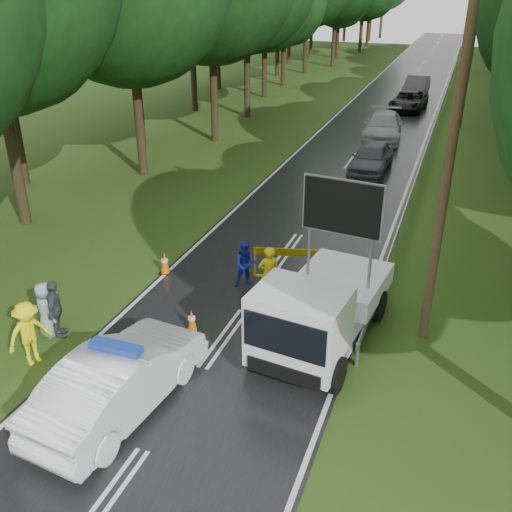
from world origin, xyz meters
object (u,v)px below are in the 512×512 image
at_px(police_sedan, 120,380).
at_px(barrier, 294,256).
at_px(queue_car_first, 371,158).
at_px(queue_car_fourth, 416,86).
at_px(queue_car_second, 383,127).
at_px(officer, 269,274).
at_px(queue_car_third, 409,101).
at_px(work_truck, 319,310).
at_px(civilian, 246,264).

height_order(police_sedan, barrier, police_sedan).
height_order(queue_car_first, queue_car_fourth, queue_car_fourth).
bearing_deg(queue_car_second, police_sedan, -98.71).
height_order(officer, queue_car_third, officer).
relative_size(queue_car_first, queue_car_second, 0.83).
distance_m(barrier, queue_car_first, 12.41).
bearing_deg(officer, queue_car_third, -125.73).
bearing_deg(queue_car_fourth, queue_car_third, -87.32).
relative_size(police_sedan, queue_car_fourth, 1.04).
bearing_deg(queue_car_third, queue_car_first, -86.44).
xyz_separation_m(queue_car_third, queue_car_fourth, (-0.06, 6.00, 0.12)).
xyz_separation_m(work_truck, queue_car_second, (-1.72, 22.81, -0.38)).
bearing_deg(queue_car_fourth, work_truck, -85.96).
distance_m(barrier, officer, 1.67).
xyz_separation_m(work_truck, civilian, (-3.02, 2.51, -0.39)).
xyz_separation_m(police_sedan, officer, (1.60, 5.83, 0.10)).
height_order(police_sedan, queue_car_third, police_sedan).
height_order(work_truck, queue_car_third, work_truck).
bearing_deg(officer, queue_car_first, -127.22).
height_order(officer, civilian, officer).
bearing_deg(police_sedan, queue_car_second, -87.87).
distance_m(barrier, civilian, 1.64).
bearing_deg(barrier, queue_car_fourth, 75.16).
relative_size(officer, civilian, 1.18).
relative_size(police_sedan, officer, 2.78).
distance_m(barrier, queue_car_second, 19.30).
height_order(barrier, officer, officer).
relative_size(barrier, queue_car_third, 0.52).
distance_m(work_truck, queue_car_fourth, 38.02).
height_order(officer, queue_car_second, officer).
bearing_deg(work_truck, officer, 144.61).
relative_size(barrier, queue_car_first, 0.57).
bearing_deg(barrier, queue_car_third, 74.89).
xyz_separation_m(barrier, queue_car_fourth, (0.47, 34.49, -0.02)).
height_order(civilian, queue_car_fourth, queue_car_fourth).
xyz_separation_m(police_sedan, barrier, (1.91, 7.47, 0.01)).
distance_m(civilian, queue_car_third, 29.54).
relative_size(officer, queue_car_fourth, 0.37).
distance_m(civilian, queue_car_second, 20.34).
bearing_deg(queue_car_first, queue_car_fourth, 90.90).
xyz_separation_m(work_truck, queue_car_fourth, (-1.25, 37.99, -0.36)).
xyz_separation_m(barrier, queue_car_second, (0.00, 19.30, -0.04)).
relative_size(police_sedan, civilian, 3.27).
bearing_deg(officer, barrier, -134.97).
relative_size(queue_car_third, queue_car_fourth, 1.01).
relative_size(queue_car_second, queue_car_third, 1.09).
bearing_deg(work_truck, queue_car_third, 99.33).
bearing_deg(queue_car_second, officer, -95.48).
xyz_separation_m(work_truck, queue_car_first, (-1.28, 15.91, -0.40)).
xyz_separation_m(officer, queue_car_third, (0.84, 30.13, -0.23)).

